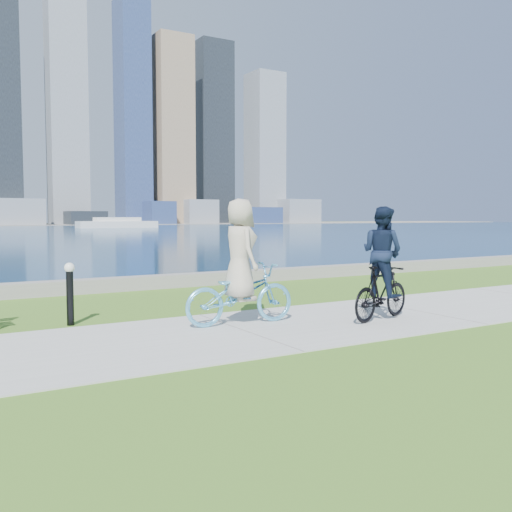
{
  "coord_description": "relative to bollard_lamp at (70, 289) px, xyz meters",
  "views": [
    {
      "loc": [
        -4.64,
        -8.26,
        1.94
      ],
      "look_at": [
        1.45,
        2.03,
        1.1
      ],
      "focal_mm": 40.0,
      "sensor_mm": 36.0,
      "label": 1
    }
  ],
  "objects": [
    {
      "name": "seawall",
      "position": [
        2.38,
        4.16,
        -0.47
      ],
      "size": [
        90.0,
        0.5,
        0.35
      ],
      "primitive_type": "cube",
      "color": "gray",
      "rests_on": "ground"
    },
    {
      "name": "concrete_path",
      "position": [
        2.38,
        -2.04,
        -0.63
      ],
      "size": [
        80.0,
        3.5,
        0.02
      ],
      "primitive_type": "cube",
      "color": "#A9AAA5",
      "rests_on": "ground"
    },
    {
      "name": "bollard_lamp",
      "position": [
        0.0,
        0.0,
        0.0
      ],
      "size": [
        0.18,
        0.18,
        1.12
      ],
      "color": "black",
      "rests_on": "ground"
    },
    {
      "name": "cyclist_woman",
      "position": [
        2.6,
        -1.53,
        0.21
      ],
      "size": [
        0.86,
        2.11,
        2.23
      ],
      "rotation": [
        0.0,
        0.0,
        1.5
      ],
      "color": "#62BFEE",
      "rests_on": "ground"
    },
    {
      "name": "ground",
      "position": [
        2.38,
        -2.04,
        -0.64
      ],
      "size": [
        320.0,
        320.0,
        0.0
      ],
      "primitive_type": "plane",
      "color": "#3F6A1C",
      "rests_on": "ground"
    },
    {
      "name": "ferry_far",
      "position": [
        26.18,
        83.13,
        0.09
      ],
      "size": [
        12.96,
        3.7,
        1.76
      ],
      "color": "silver",
      "rests_on": "ground"
    },
    {
      "name": "cyclist_man",
      "position": [
        5.06,
        -2.49,
        0.26
      ],
      "size": [
        0.9,
        1.76,
        2.09
      ],
      "rotation": [
        0.0,
        0.0,
        1.83
      ],
      "color": "black",
      "rests_on": "ground"
    }
  ]
}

